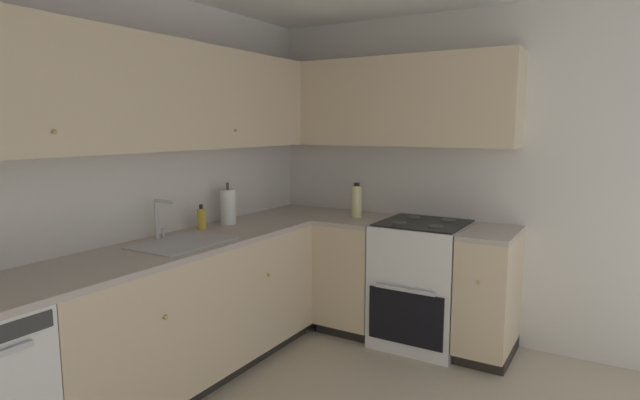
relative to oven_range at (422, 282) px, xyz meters
The scene contains 14 objects.
wall_back 2.38m from the oven_range, 141.84° to the left, with size 4.20×0.05×2.45m, color silver.
wall_right 0.91m from the oven_range, 51.99° to the right, with size 0.05×3.61×2.45m, color silver.
lower_cabinets_back 1.71m from the oven_range, 141.33° to the left, with size 2.03×0.62×0.87m.
countertop_back 1.76m from the oven_range, 141.46° to the left, with size 3.24×0.60×0.04m, color #B7A89E.
lower_cabinets_right 0.10m from the oven_range, 99.53° to the left, with size 0.62×1.42×0.87m.
countertop_right 0.44m from the oven_range, 101.15° to the left, with size 0.60×1.42×0.03m.
oven_range is the anchor object (origin of this frame).
upper_cabinets_back 2.34m from the oven_range, 141.17° to the left, with size 2.92×0.34×0.66m.
upper_cabinets_right 1.39m from the oven_range, 72.27° to the left, with size 0.32×1.97×0.66m.
sink 1.76m from the oven_range, 142.87° to the left, with size 0.59×0.40×0.10m.
faucet 1.94m from the oven_range, 137.59° to the left, with size 0.07×0.16×0.26m.
soap_bottle 1.68m from the oven_range, 128.59° to the left, with size 0.06×0.06×0.17m.
paper_towel_roll 1.54m from the oven_range, 121.07° to the left, with size 0.11×0.11×0.31m.
oil_bottle 0.79m from the oven_range, 92.01° to the left, with size 0.08×0.08×0.27m.
Camera 1 is at (-1.79, -0.86, 1.61)m, focal length 28.85 mm.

